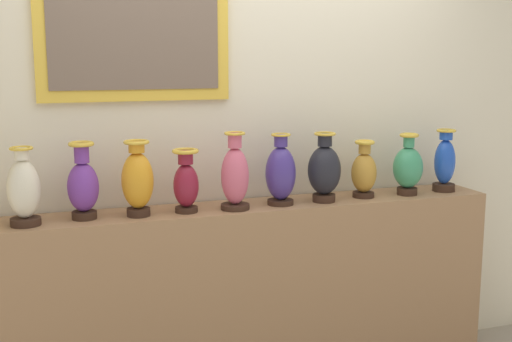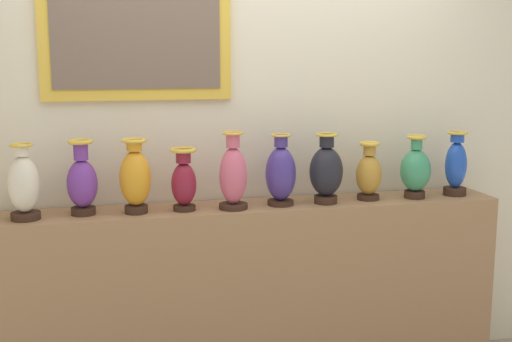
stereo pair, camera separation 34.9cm
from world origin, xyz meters
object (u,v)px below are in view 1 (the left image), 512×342
object	(u,v)px
vase_violet	(83,185)
vase_indigo	(281,173)
vase_burgundy	(186,182)
vase_rose	(235,176)
vase_ivory	(24,190)
vase_jade	(408,167)
vase_sapphire	(445,163)
vase_ochre	(364,172)
vase_amber	(138,180)
vase_onyx	(324,170)

from	to	relation	value
vase_violet	vase_indigo	size ratio (longest dim) A/B	0.99
vase_burgundy	vase_rose	xyz separation A→B (m)	(0.25, -0.02, 0.02)
vase_indigo	vase_ivory	bearing A→B (deg)	-179.34
vase_jade	vase_sapphire	distance (m)	0.26
vase_indigo	vase_ochre	size ratio (longest dim) A/B	1.19
vase_violet	vase_rose	world-z (taller)	vase_rose
vase_ivory	vase_violet	size ratio (longest dim) A/B	0.98
vase_ochre	vase_ivory	bearing A→B (deg)	-178.96
vase_ivory	vase_burgundy	xyz separation A→B (m)	(0.78, 0.01, -0.01)
vase_rose	vase_violet	bearing A→B (deg)	176.34
vase_burgundy	vase_ochre	world-z (taller)	vase_burgundy
vase_violet	vase_burgundy	size ratio (longest dim) A/B	1.17
vase_amber	vase_jade	xyz separation A→B (m)	(1.54, -0.00, -0.02)
vase_amber	vase_ivory	bearing A→B (deg)	-178.92
vase_ochre	vase_jade	bearing A→B (deg)	-4.82
vase_amber	vase_burgundy	world-z (taller)	vase_amber
vase_indigo	vase_ochre	world-z (taller)	vase_indigo
vase_violet	vase_indigo	world-z (taller)	vase_indigo
vase_violet	vase_indigo	xyz separation A→B (m)	(1.02, -0.02, 0.00)
vase_violet	vase_onyx	xyz separation A→B (m)	(1.27, -0.04, 0.01)
vase_ivory	vase_sapphire	xyz separation A→B (m)	(2.33, 0.03, 0.00)
vase_ivory	vase_onyx	bearing A→B (deg)	0.08
vase_ochre	vase_sapphire	size ratio (longest dim) A/B	0.88
vase_ivory	vase_burgundy	bearing A→B (deg)	0.82
vase_indigo	vase_sapphire	world-z (taller)	vase_indigo
vase_burgundy	vase_onyx	bearing A→B (deg)	-0.66
vase_rose	vase_jade	size ratio (longest dim) A/B	1.14
vase_ivory	vase_amber	xyz separation A→B (m)	(0.53, 0.01, 0.01)
vase_rose	vase_indigo	xyz separation A→B (m)	(0.26, 0.02, -0.01)
vase_ochre	vase_burgundy	bearing A→B (deg)	-178.79
vase_violet	vase_burgundy	bearing A→B (deg)	-3.13
vase_rose	vase_indigo	size ratio (longest dim) A/B	1.05
vase_onyx	vase_sapphire	world-z (taller)	vase_onyx
vase_ochre	vase_jade	distance (m)	0.27
vase_burgundy	vase_rose	distance (m)	0.26
vase_violet	vase_jade	world-z (taller)	vase_violet
vase_rose	vase_ochre	distance (m)	0.77
vase_amber	vase_onyx	size ratio (longest dim) A/B	1.00
vase_burgundy	vase_ochre	bearing A→B (deg)	1.21
vase_onyx	vase_sapphire	bearing A→B (deg)	1.84
vase_burgundy	vase_indigo	world-z (taller)	vase_indigo
vase_burgundy	vase_jade	bearing A→B (deg)	-0.05
vase_amber	vase_burgundy	xyz separation A→B (m)	(0.24, 0.00, -0.03)
vase_sapphire	vase_amber	bearing A→B (deg)	-179.45
vase_ivory	vase_sapphire	bearing A→B (deg)	0.68
vase_amber	vase_onyx	world-z (taller)	same
vase_ivory	vase_amber	distance (m)	0.53
vase_jade	vase_amber	bearing A→B (deg)	180.00
vase_ivory	vase_violet	world-z (taller)	vase_violet
vase_jade	vase_sapphire	bearing A→B (deg)	3.86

